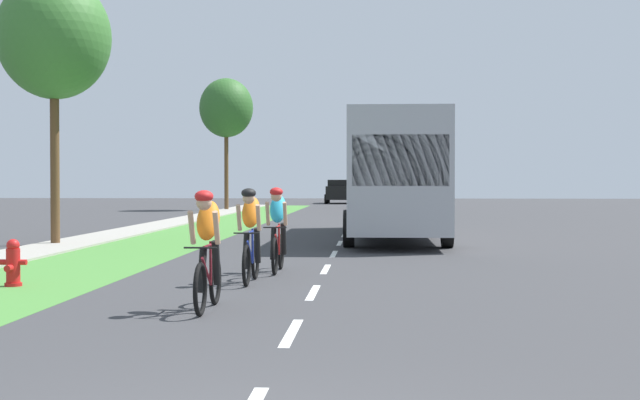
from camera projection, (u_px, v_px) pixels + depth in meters
name	position (u px, v px, depth m)	size (l,w,h in m)	color
ground_plane	(341.00, 240.00, 24.93)	(120.00, 120.00, 0.00)	#38383A
grass_verge	(173.00, 239.00, 25.22)	(2.91, 70.00, 0.01)	#478438
sidewalk_concrete	(96.00, 239.00, 25.36)	(1.66, 70.00, 0.10)	#9E998E
lane_markings_center	(346.00, 232.00, 28.92)	(0.12, 54.30, 0.01)	white
fire_hydrant_red	(13.00, 263.00, 13.98)	(0.44, 0.38, 0.76)	red
cyclist_lead	(208.00, 249.00, 11.36)	(0.42, 1.72, 1.58)	black
cyclist_trailing	(251.00, 234.00, 14.42)	(0.42, 1.72, 1.58)	black
cyclist_distant	(278.00, 229.00, 16.13)	(0.42, 1.72, 1.58)	black
bus_silver	(394.00, 172.00, 25.91)	(2.78, 11.60, 3.48)	#A5A8AD
sedan_dark_green	(391.00, 199.00, 44.73)	(1.98, 4.30, 1.52)	#194C2D
pickup_maroon	(379.00, 195.00, 54.80)	(2.22, 5.10, 1.64)	maroon
suv_black	(340.00, 191.00, 65.93)	(2.15, 4.70, 1.79)	black
street_tree_near	(54.00, 38.00, 22.98)	(2.98, 2.98, 7.14)	brown
street_tree_far	(226.00, 108.00, 50.72)	(3.13, 3.13, 7.69)	brown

